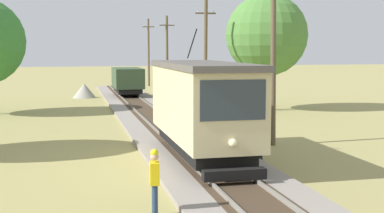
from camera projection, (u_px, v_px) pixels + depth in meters
red_tram at (202, 105)px, 19.95m from camera, size 2.60×8.54×4.79m
freight_car at (128, 80)px, 46.04m from camera, size 2.40×5.20×2.31m
utility_pole_mid at (273, 53)px, 23.32m from camera, size 1.40×0.51×8.13m
utility_pole_far at (206, 55)px, 35.07m from camera, size 1.40×0.42×7.57m
utility_pole_distant at (167, 54)px, 49.06m from camera, size 1.40×0.45×7.37m
utility_pole_horizon at (149, 52)px, 60.67m from camera, size 1.40×0.36×7.74m
gravel_pile at (84, 91)px, 46.34m from camera, size 2.05×2.05×1.27m
track_worker at (155, 179)px, 13.51m from camera, size 0.28×0.40×1.78m
second_worker at (260, 134)px, 20.58m from camera, size 0.25×0.38×1.78m
tree_right_near at (267, 35)px, 36.67m from camera, size 5.73×5.73×8.14m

